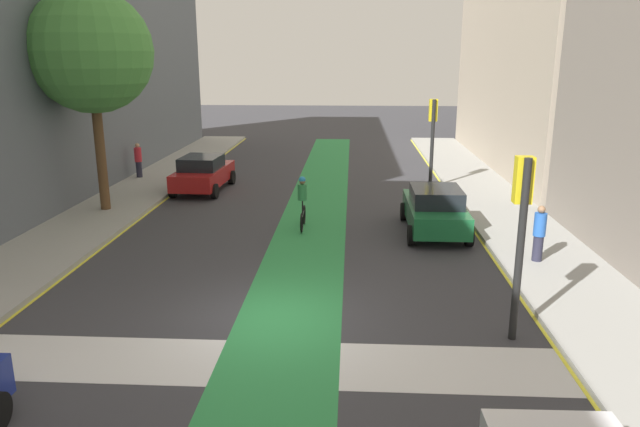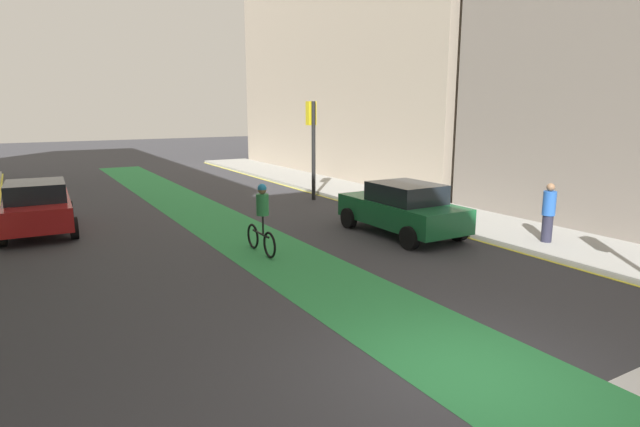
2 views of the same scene
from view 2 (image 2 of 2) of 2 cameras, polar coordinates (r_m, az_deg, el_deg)
name	(u,v)px [view 2 (image 2 of 2)]	position (r m, az deg, el deg)	size (l,w,h in m)	color
ground_plane	(467,377)	(7.96, 15.91, -16.93)	(120.00, 120.00, 0.00)	#38383D
bike_lane_paint	(486,369)	(8.21, 17.83, -16.08)	(2.40, 60.00, 0.01)	#2D8C47
traffic_signal_far_right	(312,131)	(21.16, -0.89, 9.09)	(0.35, 0.52, 3.99)	black
car_red_left_far	(37,206)	(17.87, -28.76, 0.70)	(2.18, 4.28, 1.57)	#A51919
car_green_right_far	(402,208)	(15.56, 9.08, 0.58)	(2.02, 4.20, 1.57)	#196033
cyclist_in_lane	(262,217)	(13.35, -6.45, -0.44)	(0.32, 1.73, 1.86)	black
pedestrian_sidewalk_right_a	(548,212)	(15.24, 23.93, 0.11)	(0.34, 0.34, 1.61)	#262638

